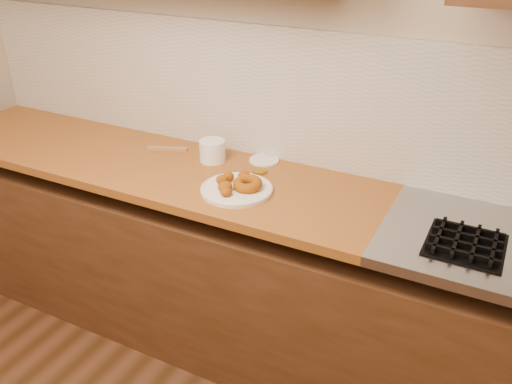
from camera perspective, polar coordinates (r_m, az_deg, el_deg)
wall_back at (r=2.37m, az=4.74°, el=13.29°), size 4.00×0.02×2.70m
base_cabinet at (r=2.53m, az=1.12°, el=-9.94°), size 3.60×0.60×0.77m
butcher_block at (r=2.59m, az=-11.82°, el=3.03°), size 2.30×0.62×0.04m
backsplash at (r=2.40m, az=4.49°, el=9.75°), size 3.60×0.02×0.60m
donut_plate at (r=2.23m, az=-2.05°, el=0.27°), size 0.30×0.30×0.02m
ring_donut at (r=2.21m, az=-0.90°, el=0.88°), size 0.13×0.13×0.05m
fried_dough_chunks at (r=2.22m, az=-2.75°, el=1.07°), size 0.13×0.20×0.05m
plastic_tub at (r=2.50m, az=-4.61°, el=4.35°), size 0.12×0.12×0.10m
tub_lid at (r=2.50m, az=0.86°, el=3.37°), size 0.18×0.18×0.01m
brass_jar_lid at (r=2.39m, az=0.34°, el=2.19°), size 0.08×0.08×0.01m
wooden_utensil at (r=2.65m, az=-9.33°, el=4.51°), size 0.19×0.09×0.02m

